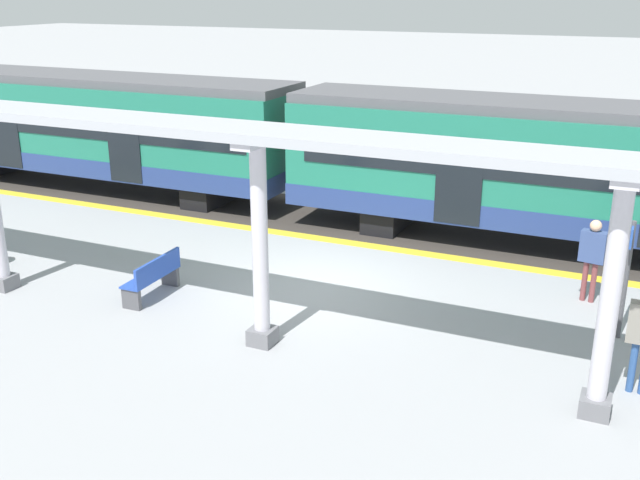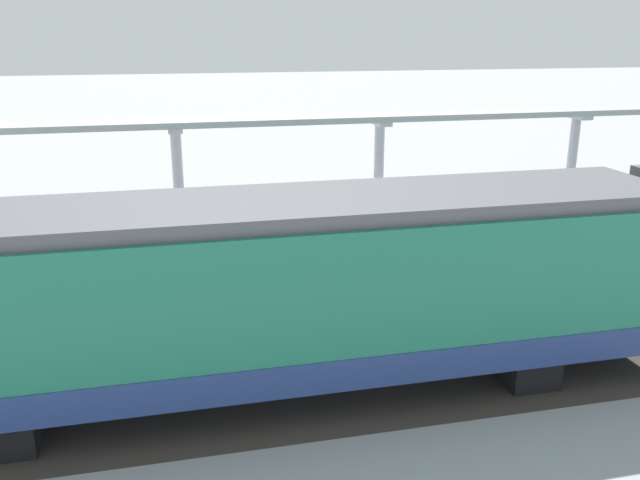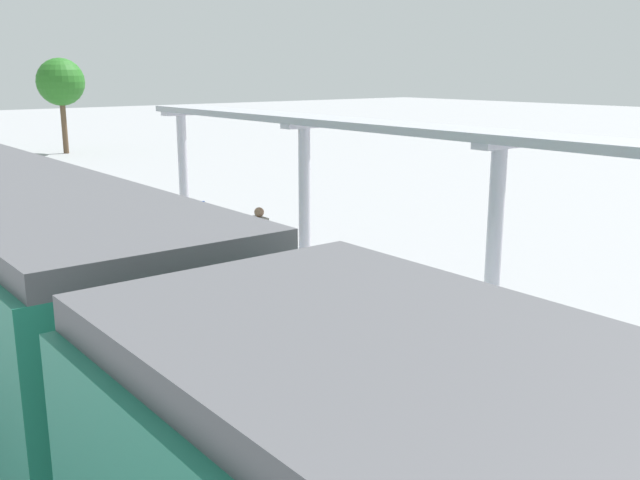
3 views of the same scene
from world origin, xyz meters
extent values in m
plane|color=#96989B|center=(0.00, 0.00, 0.00)|extent=(176.00, 176.00, 0.00)
cube|color=gold|center=(-2.97, 0.00, 0.00)|extent=(0.38, 30.44, 0.01)
cube|color=#38332D|center=(-4.76, 0.00, 0.00)|extent=(3.20, 42.44, 0.01)
cube|color=#1F725A|center=(-4.76, 4.37, 1.94)|extent=(2.60, 13.53, 2.60)
cube|color=navy|center=(-4.76, 4.37, 0.92)|extent=(2.63, 13.55, 0.55)
cube|color=#515156|center=(-4.76, 4.37, 3.36)|extent=(2.39, 13.53, 0.24)
cube|color=black|center=(-3.45, 4.37, 2.25)|extent=(0.03, 12.45, 0.84)
cube|color=black|center=(-3.44, 2.11, 1.69)|extent=(0.04, 1.10, 2.00)
cube|color=black|center=(-3.44, 6.62, 1.69)|extent=(0.04, 1.10, 2.00)
cube|color=black|center=(-4.76, 8.70, 0.32)|extent=(2.21, 0.90, 0.64)
cube|color=black|center=(-4.76, 0.04, 0.32)|extent=(2.21, 0.90, 0.64)
cube|color=slate|center=(2.71, -5.90, 0.15)|extent=(0.44, 0.44, 0.30)
cylinder|color=silver|center=(2.71, -5.90, 1.94)|extent=(0.28, 0.28, 3.27)
cube|color=silver|center=(2.71, -5.90, 3.63)|extent=(1.10, 0.36, 0.12)
cube|color=slate|center=(2.71, 0.24, 0.15)|extent=(0.44, 0.44, 0.30)
cylinder|color=silver|center=(2.71, 0.24, 1.94)|extent=(0.28, 0.28, 3.27)
cube|color=silver|center=(2.71, 0.24, 3.63)|extent=(1.10, 0.36, 0.12)
cube|color=slate|center=(2.71, 5.82, 0.15)|extent=(0.44, 0.44, 0.30)
cylinder|color=silver|center=(2.71, 5.82, 1.94)|extent=(0.28, 0.28, 3.27)
cube|color=silver|center=(2.71, 5.82, 3.63)|extent=(1.10, 0.36, 0.12)
cube|color=#A8AAB2|center=(2.71, -0.01, 3.77)|extent=(1.20, 24.60, 0.16)
cube|color=#2748AC|center=(1.78, -2.83, 0.44)|extent=(1.51, 0.48, 0.04)
cube|color=#2748AC|center=(1.77, -2.64, 0.66)|extent=(1.50, 0.10, 0.40)
cube|color=#4C4C51|center=(2.45, -2.81, 0.21)|extent=(0.11, 0.40, 0.42)
cube|color=#4C4C51|center=(1.11, -2.84, 0.21)|extent=(0.11, 0.40, 0.42)
cylinder|color=#253128|center=(2.00, -7.29, 0.43)|extent=(0.48, 0.48, 0.85)
cylinder|color=#4C4C51|center=(-0.17, 5.96, 1.10)|extent=(0.10, 0.10, 2.20)
cube|color=#284C9E|center=(-0.17, 5.96, 1.95)|extent=(0.56, 0.04, 0.36)
cylinder|color=brown|center=(-1.63, 5.38, 0.42)|extent=(0.11, 0.11, 0.84)
cylinder|color=brown|center=(-1.66, 5.21, 0.42)|extent=(0.11, 0.11, 0.84)
cube|color=#394E84|center=(-1.64, 5.29, 1.16)|extent=(0.30, 0.52, 0.63)
sphere|color=#EBB791|center=(-1.64, 5.29, 1.59)|extent=(0.23, 0.23, 0.23)
cylinder|color=#2C508D|center=(1.76, 6.25, 0.43)|extent=(0.11, 0.11, 0.86)
cylinder|color=#2C508D|center=(1.76, 6.43, 0.43)|extent=(0.11, 0.11, 0.86)
cube|color=gray|center=(1.76, 6.34, 1.18)|extent=(0.23, 0.50, 0.64)
sphere|color=#876349|center=(1.76, 6.34, 1.62)|extent=(0.23, 0.23, 0.23)
camera|label=1|loc=(13.04, 6.03, 6.01)|focal=41.51mm
camera|label=2|loc=(-14.99, 6.08, 6.06)|focal=37.37mm
camera|label=3|loc=(-7.29, -7.45, 4.88)|focal=39.99mm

